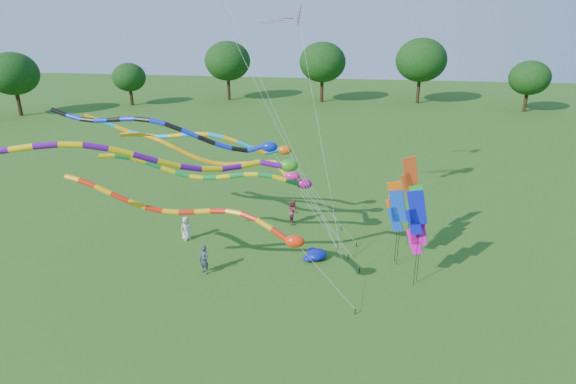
# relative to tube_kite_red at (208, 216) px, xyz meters

# --- Properties ---
(ground) EXTENTS (160.00, 160.00, 0.00)m
(ground) POSITION_rel_tube_kite_red_xyz_m (4.10, -0.39, -4.22)
(ground) COLOR #275917
(ground) RESTS_ON ground
(tree_ring) EXTENTS (118.29, 117.38, 9.72)m
(tree_ring) POSITION_rel_tube_kite_red_xyz_m (9.88, 0.79, 1.36)
(tree_ring) COLOR #382314
(tree_ring) RESTS_ON ground
(tube_kite_red) EXTENTS (14.68, 1.76, 6.42)m
(tube_kite_red) POSITION_rel_tube_kite_red_xyz_m (0.00, 0.00, 0.00)
(tube_kite_red) COLOR black
(tube_kite_red) RESTS_ON ground
(tube_kite_orange) EXTENTS (14.09, 2.03, 7.27)m
(tube_kite_orange) POSITION_rel_tube_kite_red_xyz_m (-0.46, 5.51, 1.18)
(tube_kite_orange) COLOR black
(tube_kite_orange) RESTS_ON ground
(tube_kite_purple) EXTENTS (16.17, 7.08, 9.32)m
(tube_kite_purple) POSITION_rel_tube_kite_red_xyz_m (-0.94, -1.00, 3.16)
(tube_kite_purple) COLOR black
(tube_kite_purple) RESTS_ON ground
(tube_kite_blue) EXTENTS (16.70, 1.24, 8.81)m
(tube_kite_blue) POSITION_rel_tube_kite_red_xyz_m (-2.70, 4.75, 2.88)
(tube_kite_blue) COLOR black
(tube_kite_blue) RESTS_ON ground
(tube_kite_cyan) EXTENTS (15.40, 2.33, 8.28)m
(tube_kite_cyan) POSITION_rel_tube_kite_red_xyz_m (-1.85, 6.76, 2.00)
(tube_kite_cyan) COLOR black
(tube_kite_cyan) RESTS_ON ground
(tube_kite_green) EXTENTS (13.71, 3.79, 7.04)m
(tube_kite_green) POSITION_rel_tube_kite_red_xyz_m (0.23, 4.07, 0.74)
(tube_kite_green) COLOR black
(tube_kite_green) RESTS_ON ground
(delta_kite_high_c) EXTENTS (5.49, 5.14, 14.29)m
(delta_kite_high_c) POSITION_rel_tube_kite_red_xyz_m (3.37, 8.07, 9.10)
(delta_kite_high_c) COLOR black
(delta_kite_high_c) RESTS_ON ground
(banner_pole_red) EXTENTS (1.14, 0.41, 5.77)m
(banner_pole_red) POSITION_rel_tube_kite_red_xyz_m (10.23, 6.60, 0.28)
(banner_pole_red) COLOR black
(banner_pole_red) RESTS_ON ground
(banner_pole_blue_a) EXTENTS (1.11, 0.50, 4.56)m
(banner_pole_blue_a) POSITION_rel_tube_kite_red_xyz_m (9.44, 4.15, -0.92)
(banner_pole_blue_a) COLOR black
(banner_pole_blue_a) RESTS_ON ground
(banner_pole_magenta_a) EXTENTS (1.12, 0.47, 4.11)m
(banner_pole_magenta_a) POSITION_rel_tube_kite_red_xyz_m (10.36, 2.41, -1.37)
(banner_pole_magenta_a) COLOR black
(banner_pole_magenta_a) RESTS_ON ground
(banner_pole_orange) EXTENTS (1.16, 0.11, 5.01)m
(banner_pole_orange) POSITION_rel_tube_kite_red_xyz_m (9.33, 4.37, -0.48)
(banner_pole_orange) COLOR black
(banner_pole_orange) RESTS_ON ground
(banner_pole_green) EXTENTS (1.16, 0.22, 4.10)m
(banner_pole_green) POSITION_rel_tube_kite_red_xyz_m (10.76, 6.40, -1.38)
(banner_pole_green) COLOR black
(banner_pole_green) RESTS_ON ground
(banner_pole_blue_b) EXTENTS (1.16, 0.25, 5.40)m
(banner_pole_blue_b) POSITION_rel_tube_kite_red_xyz_m (10.18, 2.06, -0.09)
(banner_pole_blue_b) COLOR black
(banner_pole_blue_b) RESTS_ON ground
(blue_nylon_heap) EXTENTS (1.38, 1.54, 0.53)m
(blue_nylon_heap) POSITION_rel_tube_kite_red_xyz_m (4.47, 4.15, -3.98)
(blue_nylon_heap) COLOR #0C179F
(blue_nylon_heap) RESTS_ON ground
(person_a) EXTENTS (0.89, 0.89, 1.56)m
(person_a) POSITION_rel_tube_kite_red_xyz_m (-3.30, 5.41, -3.44)
(person_a) COLOR silver
(person_a) RESTS_ON ground
(person_b) EXTENTS (0.73, 0.65, 1.69)m
(person_b) POSITION_rel_tube_kite_red_xyz_m (-0.91, 1.58, -3.37)
(person_b) COLOR #393E4F
(person_b) RESTS_ON ground
(person_c) EXTENTS (0.86, 0.98, 1.72)m
(person_c) POSITION_rel_tube_kite_red_xyz_m (3.06, 8.81, -3.36)
(person_c) COLOR #9A3843
(person_c) RESTS_ON ground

